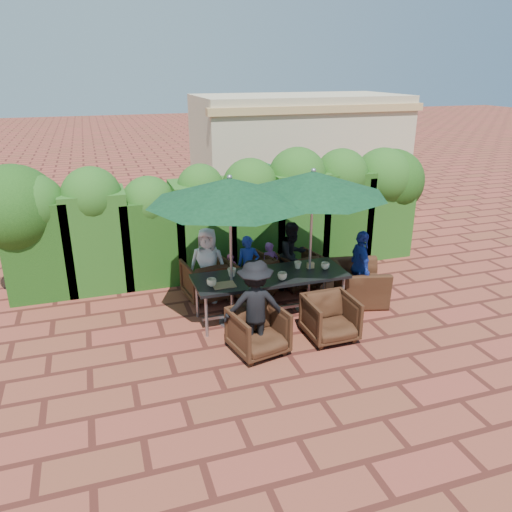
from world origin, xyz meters
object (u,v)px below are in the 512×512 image
object	(u,v)px
chair_near_left	(258,329)
chair_end_right	(359,277)
umbrella_right	(313,184)
chair_far_right	(298,268)
chair_far_left	(206,278)
dining_table	(270,279)
chair_far_mid	(249,274)
chair_near_right	(330,316)
umbrella_left	(230,191)

from	to	relation	value
chair_near_left	chair_end_right	bearing A→B (deg)	14.17
umbrella_right	chair_far_right	world-z (taller)	umbrella_right
chair_far_left	umbrella_right	bearing A→B (deg)	140.89
dining_table	chair_far_mid	size ratio (longest dim) A/B	3.14
umbrella_right	chair_end_right	world-z (taller)	umbrella_right
chair_far_mid	chair_near_right	distance (m)	2.06
chair_near_left	umbrella_left	bearing A→B (deg)	85.17
chair_near_right	chair_end_right	bearing A→B (deg)	43.62
chair_far_right	chair_near_left	bearing A→B (deg)	42.40
dining_table	chair_end_right	xyz separation A→B (m)	(1.71, 0.09, -0.23)
chair_far_right	chair_near_right	bearing A→B (deg)	69.92
chair_near_right	chair_end_right	world-z (taller)	chair_end_right
dining_table	umbrella_right	xyz separation A→B (m)	(0.72, 0.05, 1.54)
umbrella_left	chair_far_left	bearing A→B (deg)	99.66
dining_table	umbrella_right	bearing A→B (deg)	3.58
chair_far_left	chair_near_right	world-z (taller)	chair_far_left
chair_near_right	umbrella_left	bearing A→B (deg)	143.11
umbrella_left	chair_near_right	size ratio (longest dim) A/B	3.37
umbrella_right	chair_far_mid	bearing A→B (deg)	131.31
umbrella_right	chair_far_left	xyz separation A→B (m)	(-1.57, 0.98, -1.82)
chair_far_mid	chair_far_right	size ratio (longest dim) A/B	1.11
umbrella_right	chair_end_right	bearing A→B (deg)	2.35
chair_far_left	chair_far_right	xyz separation A→B (m)	(1.78, -0.01, -0.03)
umbrella_right	umbrella_left	bearing A→B (deg)	-176.87
chair_far_right	chair_end_right	world-z (taller)	chair_end_right
chair_far_mid	chair_near_left	bearing A→B (deg)	60.88
chair_far_left	chair_near_right	xyz separation A→B (m)	(1.48, -2.00, -0.02)
chair_far_mid	umbrella_right	bearing A→B (deg)	115.65
umbrella_right	chair_far_right	size ratio (longest dim) A/B	3.40
chair_near_left	umbrella_right	bearing A→B (deg)	28.09
dining_table	umbrella_right	distance (m)	1.70
umbrella_right	chair_near_left	xyz separation A→B (m)	(-1.27, -1.06, -1.83)
dining_table	umbrella_left	distance (m)	1.68
umbrella_left	chair_far_left	xyz separation A→B (m)	(-0.18, 1.06, -1.82)
umbrella_left	umbrella_right	bearing A→B (deg)	3.13
dining_table	chair_near_left	size ratio (longest dim) A/B	3.35
chair_near_left	chair_far_mid	bearing A→B (deg)	64.65
dining_table	chair_near_left	world-z (taller)	chair_near_left
dining_table	chair_far_right	xyz separation A→B (m)	(0.93, 1.01, -0.31)
chair_far_mid	chair_near_left	size ratio (longest dim) A/B	1.07
umbrella_right	chair_near_right	size ratio (longest dim) A/B	3.28
chair_end_right	umbrella_left	bearing A→B (deg)	106.87
dining_table	chair_far_right	bearing A→B (deg)	47.36
chair_far_mid	chair_near_left	xyz separation A→B (m)	(-0.47, -1.97, -0.03)
chair_far_right	chair_end_right	xyz separation A→B (m)	(0.78, -0.93, 0.08)
chair_far_right	dining_table	bearing A→B (deg)	35.85
chair_near_left	chair_end_right	xyz separation A→B (m)	(2.26, 1.11, 0.06)
dining_table	chair_far_mid	world-z (taller)	chair_far_mid
umbrella_right	chair_far_left	world-z (taller)	umbrella_right
chair_far_left	chair_near_left	distance (m)	2.07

